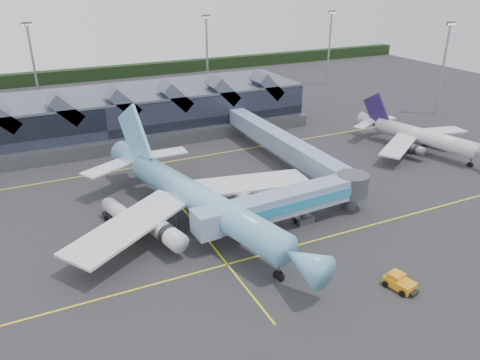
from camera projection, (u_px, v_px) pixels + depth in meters
name	position (u px, v px, depth m)	size (l,w,h in m)	color
ground	(203.00, 234.00, 64.35)	(260.00, 260.00, 0.00)	#2C2B2E
taxi_stripes	(180.00, 205.00, 72.58)	(120.00, 60.00, 0.01)	yellow
tree_line_far	(80.00, 75.00, 154.08)	(260.00, 4.00, 4.00)	black
terminal	(98.00, 117.00, 99.33)	(90.00, 22.25, 12.52)	black
light_masts	(188.00, 60.00, 119.26)	(132.40, 42.56, 22.45)	gray
main_airliner	(195.00, 197.00, 65.11)	(38.66, 45.26, 14.71)	#66ABCE
regional_jet	(419.00, 136.00, 93.18)	(26.41, 29.33, 10.15)	silver
jet_bridge	(297.00, 200.00, 65.39)	(28.08, 5.69, 5.75)	#7999CA
fuel_truck	(121.00, 215.00, 66.02)	(4.33, 9.02, 3.02)	black
pushback_tug	(399.00, 282.00, 53.21)	(3.03, 4.09, 1.67)	orange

